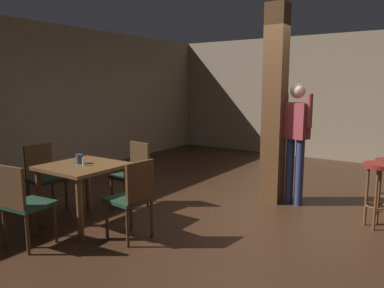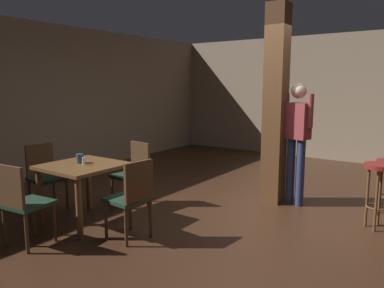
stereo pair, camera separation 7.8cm
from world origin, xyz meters
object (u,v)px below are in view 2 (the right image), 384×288
Objects in this scene: dining_table at (83,175)px; chair_north at (134,171)px; chair_west at (45,174)px; chair_south at (22,201)px; standing_person at (297,135)px; chair_east at (132,195)px; salt_shaker at (84,161)px; bar_stool_near at (380,180)px; napkin_cup at (80,158)px.

chair_north is (0.05, 0.83, -0.10)m from dining_table.
chair_west is 1.00× the size of chair_north.
dining_table is 0.98× the size of chair_south.
dining_table is 2.92m from standing_person.
chair_east reaches higher than salt_shaker.
chair_east is 9.82× the size of salt_shaker.
bar_stool_near reaches higher than dining_table.
standing_person is (2.69, 2.20, 0.50)m from chair_west.
chair_north is 7.82× the size of napkin_cup.
salt_shaker is at bearing -19.07° from napkin_cup.
dining_table is 0.51× the size of standing_person.
standing_person reaches higher than napkin_cup.
dining_table is at bearing 92.94° from chair_south.
chair_south is at bearing -137.50° from bar_stool_near.
chair_west is at bearing -140.66° from standing_person.
chair_north is at bearing 132.91° from chair_east.
chair_south is 1.20m from chair_west.
chair_west is at bearing 178.70° from salt_shaker.
chair_west reaches higher than bar_stool_near.
chair_west is 4.25m from bar_stool_near.
napkin_cup is (-0.09, 0.03, 0.19)m from dining_table.
dining_table is 0.98× the size of chair_north.
salt_shaker is at bearing 178.98° from chair_east.
chair_east reaches higher than napkin_cup.
salt_shaker is at bearing -147.39° from bar_stool_near.
chair_south and chair_north have the same top height.
salt_shaker reaches higher than dining_table.
dining_table is at bearing -93.36° from chair_north.
chair_west reaches higher than salt_shaker.
chair_west reaches higher than napkin_cup.
bar_stool_near is at bearing -16.12° from standing_person.
chair_south is (0.04, -0.83, -0.10)m from dining_table.
chair_east is 0.98m from napkin_cup.
bar_stool_near is (2.95, 1.05, 0.09)m from chair_north.
chair_south is at bearing -81.32° from napkin_cup.
bar_stool_near is (2.15, 1.91, 0.09)m from chair_east.
napkin_cup is at bearing 162.75° from dining_table.
napkin_cup is 2.94m from standing_person.
bar_stool_near is at bearing 30.94° from napkin_cup.
chair_east is (0.85, -0.03, -0.10)m from dining_table.
chair_south reaches higher than bar_stool_near.
chair_west is at bearing -136.28° from chair_north.
chair_north is at bearing -160.46° from bar_stool_near.
standing_person is at bearing 49.71° from dining_table.
chair_north is 2.33m from standing_person.
chair_south is 1.00× the size of chair_east.
chair_north reaches higher than napkin_cup.
standing_person is (1.83, 2.22, 0.22)m from salt_shaker.
chair_south reaches higher than salt_shaker.
chair_east reaches higher than dining_table.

